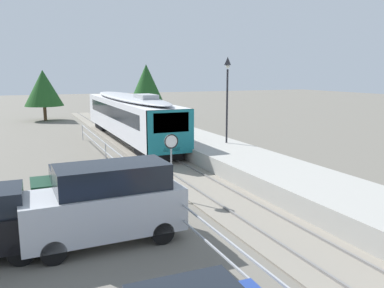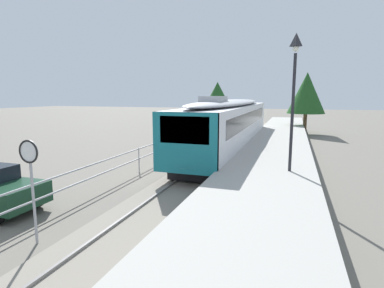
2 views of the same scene
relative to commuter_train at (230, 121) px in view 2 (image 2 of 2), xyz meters
name	(u,v)px [view 2 (image 2 of 2)]	position (x,y,z in m)	size (l,w,h in m)	color
ground_plane	(153,168)	(-3.00, -6.09, -2.14)	(160.00, 160.00, 0.00)	#6B665B
track_rails	(205,171)	(0.00, -6.09, -2.11)	(3.20, 60.00, 0.14)	gray
commuter_train	(230,121)	(0.00, 0.00, 0.00)	(2.82, 18.80, 3.74)	silver
station_platform	(270,168)	(3.25, -6.09, -1.69)	(3.90, 60.00, 0.90)	#A8A59E
platform_lamp_mid_platform	(294,77)	(4.14, -8.23, 2.48)	(0.34, 0.34, 5.35)	#232328
speed_limit_sign	(30,166)	(-2.14, -14.94, -0.02)	(0.61, 0.10, 2.81)	#9EA0A5
tree_behind_carpark	(307,93)	(5.29, 12.36, 2.01)	(3.73, 3.73, 6.23)	brown
tree_behind_station_far	(217,98)	(-5.15, 17.20, 1.48)	(4.23, 4.23, 5.62)	brown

